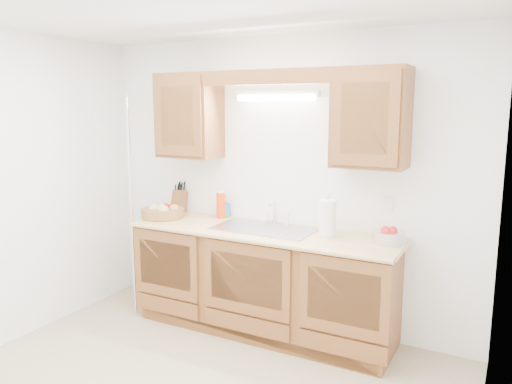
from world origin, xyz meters
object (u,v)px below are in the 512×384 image
Objects in this scene: knife_block at (179,201)px; apple_bowl at (389,236)px; fruit_basket at (163,211)px; paper_towel at (328,218)px.

knife_block reaches higher than apple_bowl.
fruit_basket is 0.26m from knife_block.
fruit_basket is at bearing -177.12° from paper_towel.
paper_towel is at bearing -9.45° from knife_block.
apple_bowl is (0.48, 0.01, -0.09)m from paper_towel.
fruit_basket is 1.23× the size of paper_towel.
knife_block is at bearing 175.40° from apple_bowl.
paper_towel is at bearing -178.85° from apple_bowl.
paper_towel reaches higher than knife_block.
knife_block is 0.91× the size of paper_towel.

